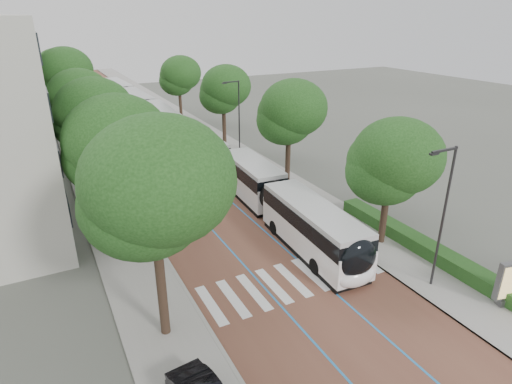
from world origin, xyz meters
TOP-DOWN VIEW (x-y plane):
  - ground at (0.00, 0.00)m, footprint 160.00×160.00m
  - road at (0.00, 40.00)m, footprint 11.00×140.00m
  - sidewalk_left at (-7.50, 40.00)m, footprint 4.00×140.00m
  - sidewalk_right at (7.50, 40.00)m, footprint 4.00×140.00m
  - kerb_left at (-5.60, 40.00)m, footprint 0.20×140.00m
  - kerb_right at (5.60, 40.00)m, footprint 0.20×140.00m
  - zebra_crossing at (0.20, 1.00)m, footprint 10.55×3.60m
  - lane_line_left at (-1.60, 40.00)m, footprint 0.12×126.00m
  - lane_line_right at (1.60, 40.00)m, footprint 0.12×126.00m
  - hedge at (9.10, 0.00)m, footprint 1.20×14.00m
  - streetlight_near at (6.62, -3.00)m, footprint 1.82×0.20m
  - streetlight_far at (6.62, 22.00)m, footprint 1.82×0.20m
  - lamp_post_left at (-6.10, 8.00)m, footprint 0.14×0.14m
  - trees_left at (-7.50, 23.79)m, footprint 6.37×61.10m
  - trees_right at (7.70, 22.29)m, footprint 5.74×47.66m
  - lead_bus at (3.19, 6.99)m, footprint 3.50×18.50m
  - bus_queued_0 at (2.48, 23.03)m, footprint 2.82×12.45m
  - bus_queued_1 at (2.86, 36.09)m, footprint 2.95×12.48m
  - bus_queued_2 at (2.63, 48.80)m, footprint 2.77×12.45m
  - bus_queued_3 at (2.33, 61.65)m, footprint 3.04×12.49m
  - ad_panel at (8.59, -6.02)m, footprint 1.26×0.62m

SIDE VIEW (x-z plane):
  - ground at x=0.00m, z-range 0.00..0.00m
  - road at x=0.00m, z-range 0.00..0.02m
  - lane_line_left at x=-1.60m, z-range 0.02..0.03m
  - lane_line_right at x=1.60m, z-range 0.02..0.03m
  - zebra_crossing at x=0.20m, z-range 0.02..0.03m
  - sidewalk_left at x=-7.50m, z-range 0.00..0.12m
  - sidewalk_right at x=7.50m, z-range 0.00..0.12m
  - kerb_left at x=-5.60m, z-range -0.01..0.13m
  - kerb_right at x=5.60m, z-range -0.01..0.13m
  - hedge at x=9.10m, z-range 0.12..0.92m
  - ad_panel at x=8.59m, z-range 0.18..2.70m
  - bus_queued_0 at x=2.48m, z-range 0.02..3.22m
  - bus_queued_1 at x=2.86m, z-range 0.02..3.22m
  - bus_queued_2 at x=2.63m, z-range 0.02..3.22m
  - bus_queued_3 at x=2.33m, z-range 0.02..3.22m
  - lead_bus at x=3.19m, z-range 0.03..3.23m
  - lamp_post_left at x=-6.10m, z-range 0.12..8.12m
  - streetlight_near at x=6.62m, z-range 0.82..8.82m
  - streetlight_far at x=6.62m, z-range 0.82..8.82m
  - trees_right at x=7.70m, z-range 1.54..10.17m
  - trees_left at x=-7.50m, z-range 1.79..11.83m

